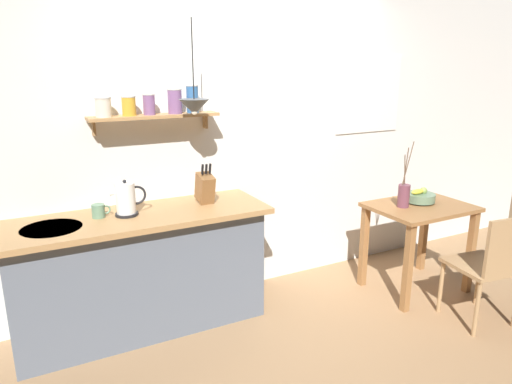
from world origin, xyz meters
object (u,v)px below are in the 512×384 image
(dining_chair_near, at_px, (491,263))
(pendant_lamp, at_px, (194,107))
(twig_vase, at_px, (404,195))
(knife_block, at_px, (205,188))
(dining_table, at_px, (419,222))
(electric_kettle, at_px, (126,199))
(fruit_bowl, at_px, (420,197))
(coffee_mug_by_sink, at_px, (99,211))

(dining_chair_near, distance_m, pendant_lamp, 2.42)
(twig_vase, height_order, knife_block, twig_vase)
(dining_chair_near, relative_size, twig_vase, 1.61)
(dining_table, distance_m, pendant_lamp, 2.13)
(dining_table, relative_size, electric_kettle, 3.22)
(fruit_bowl, xyz_separation_m, twig_vase, (-0.22, -0.03, 0.05))
(fruit_bowl, xyz_separation_m, coffee_mug_by_sink, (-2.56, 0.43, 0.13))
(dining_table, distance_m, fruit_bowl, 0.22)
(fruit_bowl, xyz_separation_m, electric_kettle, (-2.38, 0.39, 0.20))
(dining_chair_near, distance_m, coffee_mug_by_sink, 2.82)
(fruit_bowl, bearing_deg, dining_chair_near, -92.30)
(twig_vase, distance_m, pendant_lamp, 1.87)
(dining_table, xyz_separation_m, pendant_lamp, (-1.84, 0.38, 1.01))
(twig_vase, xyz_separation_m, coffee_mug_by_sink, (-2.34, 0.46, 0.08))
(dining_table, bearing_deg, pendant_lamp, 168.28)
(fruit_bowl, bearing_deg, coffee_mug_by_sink, 170.42)
(knife_block, xyz_separation_m, coffee_mug_by_sink, (-0.77, 0.02, -0.07))
(dining_table, height_order, coffee_mug_by_sink, coffee_mug_by_sink)
(electric_kettle, relative_size, knife_block, 0.83)
(dining_table, relative_size, fruit_bowl, 3.22)
(twig_vase, relative_size, knife_block, 1.77)
(coffee_mug_by_sink, bearing_deg, fruit_bowl, -9.58)
(dining_chair_near, height_order, twig_vase, twig_vase)
(dining_chair_near, height_order, fruit_bowl, fruit_bowl)
(dining_table, distance_m, coffee_mug_by_sink, 2.58)
(dining_table, xyz_separation_m, twig_vase, (-0.17, 0.04, 0.25))
(electric_kettle, height_order, coffee_mug_by_sink, electric_kettle)
(twig_vase, height_order, electric_kettle, twig_vase)
(electric_kettle, bearing_deg, fruit_bowl, -9.29)
(twig_vase, relative_size, coffee_mug_by_sink, 4.30)
(pendant_lamp, bearing_deg, knife_block, 45.10)
(knife_block, height_order, pendant_lamp, pendant_lamp)
(dining_chair_near, bearing_deg, dining_table, 91.79)
(dining_table, xyz_separation_m, dining_chair_near, (0.02, -0.68, -0.11))
(electric_kettle, distance_m, coffee_mug_by_sink, 0.20)
(fruit_bowl, bearing_deg, electric_kettle, 170.71)
(coffee_mug_by_sink, relative_size, pendant_lamp, 0.20)
(dining_chair_near, bearing_deg, pendant_lamp, 150.20)
(pendant_lamp, bearing_deg, twig_vase, -11.65)
(dining_table, relative_size, dining_chair_near, 0.93)
(electric_kettle, bearing_deg, knife_block, 2.47)
(fruit_bowl, distance_m, electric_kettle, 2.42)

